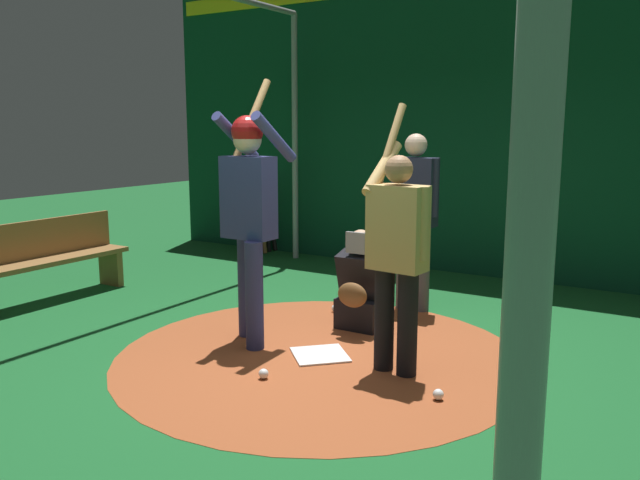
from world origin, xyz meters
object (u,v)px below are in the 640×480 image
object	(u,v)px
home_plate	(320,355)
batter	(249,205)
visitor	(397,249)
bat_rack	(264,218)
baseball_1	(335,308)
baseball_2	(264,374)
baseball_0	(438,394)
catcher	(362,290)
bench	(48,258)
umpire	(414,212)

from	to	relation	value
home_plate	batter	xyz separation A→B (m)	(0.00, -0.69, 1.17)
visitor	batter	bearing A→B (deg)	-83.75
bat_rack	baseball_1	size ratio (longest dim) A/B	14.20
batter	baseball_2	size ratio (longest dim) A/B	30.14
bat_rack	home_plate	bearing A→B (deg)	42.27
batter	baseball_0	xyz separation A→B (m)	(0.30, 1.82, -1.14)
catcher	baseball_2	world-z (taller)	catcher
bat_rack	baseball_1	xyz separation A→B (m)	(2.18, 2.49, -0.45)
home_plate	baseball_0	size ratio (longest dim) A/B	5.68
catcher	baseball_2	distance (m)	1.48
bench	visitor	bearing A→B (deg)	90.77
batter	umpire	world-z (taller)	batter
catcher	bench	xyz separation A→B (m)	(0.85, -3.31, 0.09)
bench	baseball_1	world-z (taller)	bench
home_plate	bat_rack	distance (m)	4.50
home_plate	baseball_2	size ratio (longest dim) A/B	5.68
batter	catcher	distance (m)	1.32
umpire	baseball_2	bearing A→B (deg)	-4.39
batter	catcher	world-z (taller)	batter
catcher	baseball_1	xyz separation A→B (m)	(-0.31, -0.46, -0.31)
batter	visitor	size ratio (longest dim) A/B	1.11
home_plate	batter	world-z (taller)	batter
visitor	baseball_1	distance (m)	1.85
catcher	baseball_1	distance (m)	0.64
catcher	baseball_0	world-z (taller)	catcher
baseball_1	baseball_2	world-z (taller)	same
catcher	bench	bearing A→B (deg)	-75.50
bat_rack	baseball_2	bearing A→B (deg)	36.48
umpire	baseball_1	world-z (taller)	umpire
bench	baseball_0	size ratio (longest dim) A/B	24.08
home_plate	baseball_2	world-z (taller)	baseball_2
catcher	umpire	world-z (taller)	umpire
home_plate	baseball_2	distance (m)	0.64
batter	baseball_0	bearing A→B (deg)	80.52
catcher	baseball_2	size ratio (longest dim) A/B	12.38
bat_rack	baseball_0	size ratio (longest dim) A/B	14.20
umpire	bat_rack	xyz separation A→B (m)	(-1.67, -3.09, -0.50)
batter	umpire	bearing A→B (deg)	155.01
visitor	baseball_2	size ratio (longest dim) A/B	27.04
baseball_1	umpire	bearing A→B (deg)	130.30
bench	batter	bearing A→B (deg)	90.66
bat_rack	bench	distance (m)	3.37
home_plate	baseball_1	xyz separation A→B (m)	(-1.13, -0.52, 0.03)
batter	bench	xyz separation A→B (m)	(0.03, -2.68, -0.73)
home_plate	catcher	bearing A→B (deg)	-175.52
catcher	baseball_0	xyz separation A→B (m)	(1.13, 1.19, -0.31)
batter	bench	size ratio (longest dim) A/B	1.25
catcher	visitor	xyz separation A→B (m)	(0.80, 0.72, 0.59)
bench	baseball_1	bearing A→B (deg)	112.28
batter	visitor	bearing A→B (deg)	90.98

